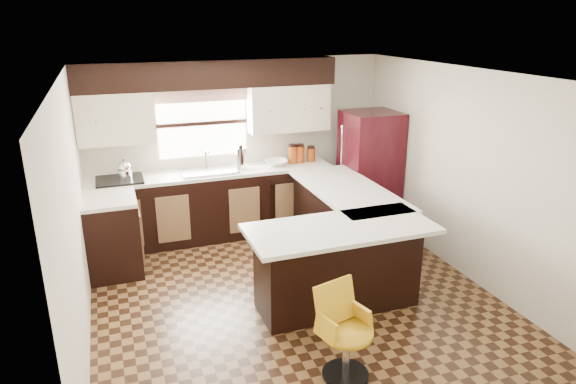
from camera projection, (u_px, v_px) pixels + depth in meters
name	position (u px, v px, depth m)	size (l,w,h in m)	color
floor	(292.00, 295.00, 5.68)	(4.40, 4.40, 0.00)	#49301A
ceiling	(293.00, 74.00, 4.90)	(4.40, 4.40, 0.00)	silver
wall_back	(239.00, 145.00, 7.25)	(4.40, 4.40, 0.00)	beige
wall_front	(409.00, 296.00, 3.33)	(4.40, 4.40, 0.00)	beige
wall_left	(74.00, 218.00, 4.62)	(4.40, 4.40, 0.00)	beige
wall_right	(462.00, 173.00, 5.96)	(4.40, 4.40, 0.00)	beige
base_cab_back	(214.00, 206.00, 7.08)	(3.30, 0.60, 0.90)	black
base_cab_left	(113.00, 237.00, 6.07)	(0.60, 0.70, 0.90)	black
counter_back	(213.00, 173.00, 6.93)	(3.30, 0.60, 0.04)	silver
counter_left	(109.00, 199.00, 5.92)	(0.60, 0.70, 0.04)	silver
soffit	(210.00, 74.00, 6.64)	(3.40, 0.35, 0.36)	black
upper_cab_left	(115.00, 118.00, 6.41)	(0.94, 0.35, 0.64)	beige
upper_cab_right	(288.00, 108.00, 7.14)	(1.14, 0.35, 0.64)	beige
window_pane	(203.00, 123.00, 6.96)	(1.20, 0.02, 0.90)	white
valance	(202.00, 95.00, 6.80)	(1.30, 0.06, 0.18)	#D19B93
sink	(209.00, 171.00, 6.88)	(0.75, 0.45, 0.03)	#B2B2B7
dishwasher	(289.00, 205.00, 7.15)	(0.58, 0.03, 0.78)	black
cooktop	(120.00, 180.00, 6.52)	(0.58, 0.50, 0.03)	black
peninsula_long	(343.00, 226.00, 6.38)	(0.60, 1.95, 0.90)	black
peninsula_return	(337.00, 267.00, 5.34)	(1.65, 0.60, 0.90)	black
counter_pen_long	(348.00, 190.00, 6.24)	(0.84, 1.95, 0.04)	silver
counter_pen_return	(341.00, 229.00, 5.10)	(1.89, 0.84, 0.04)	silver
refrigerator	(369.00, 171.00, 7.28)	(0.72, 0.70, 1.69)	#340810
bar_chair	(347.00, 334.00, 4.27)	(0.44, 0.44, 0.82)	gold
kettle	(124.00, 169.00, 6.49)	(0.19, 0.19, 0.25)	silver
percolator	(241.00, 158.00, 7.00)	(0.15, 0.15, 0.29)	silver
mixing_bowl	(276.00, 162.00, 7.20)	(0.31, 0.31, 0.08)	white
canister_large	(292.00, 155.00, 7.27)	(0.13, 0.13, 0.24)	maroon
canister_med	(300.00, 154.00, 7.30)	(0.14, 0.14, 0.24)	maroon
canister_small	(311.00, 155.00, 7.37)	(0.13, 0.13, 0.20)	maroon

